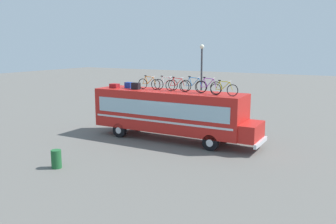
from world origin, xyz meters
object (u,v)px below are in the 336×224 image
luggage_bag_2 (129,85)px  rooftop_bicycle_6 (224,89)px  luggage_bag_1 (115,86)px  rooftop_bicycle_5 (208,87)px  street_lamp (202,75)px  rooftop_bicycle_2 (166,84)px  rooftop_bicycle_1 (149,84)px  bus (171,111)px  rooftop_bicycle_4 (194,86)px  luggage_bag_3 (136,86)px  rooftop_bicycle_3 (177,85)px  trash_bin (56,159)px

luggage_bag_2 → rooftop_bicycle_6: (6.86, -0.46, 0.17)m
luggage_bag_1 → rooftop_bicycle_5: size_ratio=0.33×
rooftop_bicycle_5 → street_lamp: 7.28m
rooftop_bicycle_2 → rooftop_bicycle_5: (3.10, -0.43, 0.03)m
luggage_bag_2 → rooftop_bicycle_2: size_ratio=0.27×
luggage_bag_1 → rooftop_bicycle_6: rooftop_bicycle_6 is taller
luggage_bag_2 → rooftop_bicycle_2: bearing=6.7°
luggage_bag_1 → rooftop_bicycle_2: rooftop_bicycle_2 is taller
rooftop_bicycle_1 → luggage_bag_1: bearing=-169.1°
street_lamp → rooftop_bicycle_2: bearing=-88.0°
rooftop_bicycle_2 → street_lamp: 6.07m
bus → rooftop_bicycle_4: (1.46, 0.20, 1.68)m
rooftop_bicycle_4 → luggage_bag_2: bearing=-178.2°
luggage_bag_3 → rooftop_bicycle_6: bearing=-0.9°
luggage_bag_3 → street_lamp: street_lamp is taller
luggage_bag_2 → rooftop_bicycle_1: 1.56m
luggage_bag_2 → rooftop_bicycle_3: 3.66m
rooftop_bicycle_6 → street_lamp: bearing=122.8°
trash_bin → rooftop_bicycle_6: bearing=50.2°
bus → rooftop_bicycle_5: rooftop_bicycle_5 is taller
bus → rooftop_bicycle_4: rooftop_bicycle_4 is taller
rooftop_bicycle_1 → rooftop_bicycle_6: (5.31, -0.56, -0.00)m
bus → rooftop_bicycle_4: bearing=7.9°
rooftop_bicycle_5 → rooftop_bicycle_6: size_ratio=1.04×
rooftop_bicycle_4 → rooftop_bicycle_5: size_ratio=1.03×
rooftop_bicycle_5 → rooftop_bicycle_4: bearing=166.2°
rooftop_bicycle_2 → rooftop_bicycle_4: bearing=-4.6°
rooftop_bicycle_6 → luggage_bag_2: bearing=176.1°
rooftop_bicycle_2 → rooftop_bicycle_4: 2.04m
rooftop_bicycle_3 → trash_bin: (-2.68, -7.51, -3.04)m
rooftop_bicycle_3 → luggage_bag_1: bearing=-175.7°
luggage_bag_2 → rooftop_bicycle_1: size_ratio=0.28×
rooftop_bicycle_3 → rooftop_bicycle_1: bearing=176.7°
luggage_bag_1 → luggage_bag_3: (1.72, -0.00, 0.07)m
bus → rooftop_bicycle_3: rooftop_bicycle_3 is taller
rooftop_bicycle_6 → trash_bin: rooftop_bicycle_6 is taller
luggage_bag_3 → rooftop_bicycle_4: bearing=7.7°
rooftop_bicycle_6 → street_lamp: street_lamp is taller
rooftop_bicycle_1 → rooftop_bicycle_5: bearing=-2.9°
luggage_bag_2 → rooftop_bicycle_1: rooftop_bicycle_1 is taller
luggage_bag_1 → rooftop_bicycle_4: 5.61m
rooftop_bicycle_1 → rooftop_bicycle_2: rooftop_bicycle_2 is taller
bus → rooftop_bicycle_2: (-0.57, 0.37, 1.66)m
rooftop_bicycle_3 → trash_bin: 8.53m
luggage_bag_2 → street_lamp: (2.45, 6.38, 0.32)m
rooftop_bicycle_4 → rooftop_bicycle_6: 2.25m
rooftop_bicycle_2 → rooftop_bicycle_4: rooftop_bicycle_4 is taller
luggage_bag_2 → trash_bin: (0.97, -7.53, -2.86)m
luggage_bag_2 → rooftop_bicycle_5: 5.77m
bus → luggage_bag_1: bearing=-175.6°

